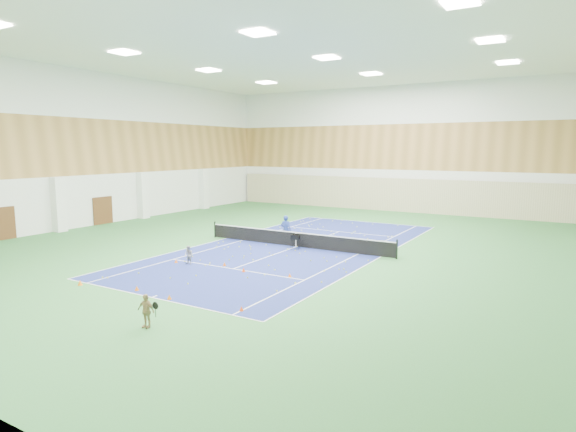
{
  "coord_description": "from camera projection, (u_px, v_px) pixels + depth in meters",
  "views": [
    {
      "loc": [
        14.49,
        -25.35,
        6.04
      ],
      "look_at": [
        -0.2,
        -0.64,
        2.0
      ],
      "focal_mm": 30.0,
      "sensor_mm": 36.0,
      "label": 1
    }
  ],
  "objects": [
    {
      "name": "ground",
      "position": [
        296.0,
        247.0,
        29.75
      ],
      "size": [
        40.0,
        40.0,
        0.0
      ],
      "primitive_type": "plane",
      "color": "#2E6D35",
      "rests_on": "ground"
    },
    {
      "name": "room_shell",
      "position": [
        296.0,
        149.0,
        28.92
      ],
      "size": [
        36.0,
        40.0,
        12.0
      ],
      "primitive_type": null,
      "color": "white",
      "rests_on": "ground"
    },
    {
      "name": "wood_cladding",
      "position": [
        296.0,
        115.0,
        28.64
      ],
      "size": [
        36.0,
        40.0,
        8.0
      ],
      "primitive_type": null,
      "color": "#AA7B3F",
      "rests_on": "room_shell"
    },
    {
      "name": "ceiling_light_grid",
      "position": [
        296.0,
        47.0,
        28.09
      ],
      "size": [
        21.4,
        25.4,
        0.06
      ],
      "primitive_type": null,
      "color": "white",
      "rests_on": "room_shell"
    },
    {
      "name": "court_surface",
      "position": [
        296.0,
        247.0,
        29.75
      ],
      "size": [
        10.97,
        23.77,
        0.01
      ],
      "primitive_type": "cube",
      "color": "navy",
      "rests_on": "ground"
    },
    {
      "name": "tennis_balls_scatter",
      "position": [
        296.0,
        246.0,
        29.74
      ],
      "size": [
        10.57,
        22.77,
        0.07
      ],
      "primitive_type": null,
      "color": "yellow",
      "rests_on": "ground"
    },
    {
      "name": "tennis_net",
      "position": [
        296.0,
        238.0,
        29.67
      ],
      "size": [
        12.8,
        0.1,
        1.1
      ],
      "primitive_type": null,
      "color": "black",
      "rests_on": "ground"
    },
    {
      "name": "back_curtain",
      "position": [
        398.0,
        195.0,
        46.34
      ],
      "size": [
        35.4,
        0.16,
        3.2
      ],
      "primitive_type": "cube",
      "color": "#C6B793",
      "rests_on": "ground"
    },
    {
      "name": "door_left_a",
      "position": [
        2.0,
        224.0,
        31.86
      ],
      "size": [
        0.08,
        1.8,
        2.2
      ],
      "primitive_type": "cube",
      "color": "#593319",
      "rests_on": "ground"
    },
    {
      "name": "door_left_b",
      "position": [
        103.0,
        210.0,
        38.67
      ],
      "size": [
        0.08,
        1.8,
        2.2
      ],
      "primitive_type": "cube",
      "color": "#593319",
      "rests_on": "ground"
    },
    {
      "name": "coach",
      "position": [
        286.0,
        229.0,
        30.69
      ],
      "size": [
        0.74,
        0.57,
        1.83
      ],
      "primitive_type": "imported",
      "rotation": [
        0.0,
        0.0,
        3.35
      ],
      "color": "navy",
      "rests_on": "ground"
    },
    {
      "name": "child_court",
      "position": [
        189.0,
        255.0,
        25.19
      ],
      "size": [
        0.49,
        0.39,
        1.0
      ],
      "primitive_type": "imported",
      "rotation": [
        0.0,
        0.0,
        -0.02
      ],
      "color": "gray",
      "rests_on": "ground"
    },
    {
      "name": "child_apron",
      "position": [
        146.0,
        311.0,
        16.29
      ],
      "size": [
        0.71,
        0.35,
        1.18
      ],
      "primitive_type": "imported",
      "rotation": [
        0.0,
        0.0,
        0.09
      ],
      "color": "#A0875B",
      "rests_on": "ground"
    },
    {
      "name": "ball_cart",
      "position": [
        295.0,
        242.0,
        29.02
      ],
      "size": [
        0.66,
        0.66,
        0.91
      ],
      "primitive_type": null,
      "rotation": [
        0.0,
        0.0,
        0.3
      ],
      "color": "black",
      "rests_on": "ground"
    },
    {
      "name": "cone_svc_a",
      "position": [
        176.0,
        261.0,
        25.6
      ],
      "size": [
        0.19,
        0.19,
        0.21
      ],
      "primitive_type": "cone",
      "color": "#D9540B",
      "rests_on": "ground"
    },
    {
      "name": "cone_svc_b",
      "position": [
        224.0,
        264.0,
        24.9
      ],
      "size": [
        0.19,
        0.19,
        0.2
      ],
      "primitive_type": "cone",
      "color": "#D9570B",
      "rests_on": "ground"
    },
    {
      "name": "cone_svc_c",
      "position": [
        244.0,
        270.0,
        23.72
      ],
      "size": [
        0.19,
        0.19,
        0.21
      ],
      "primitive_type": "cone",
      "color": "#F3450C",
      "rests_on": "ground"
    },
    {
      "name": "cone_svc_d",
      "position": [
        290.0,
        275.0,
        22.75
      ],
      "size": [
        0.17,
        0.17,
        0.19
      ],
      "primitive_type": "cone",
      "color": "#FF620D",
      "rests_on": "ground"
    },
    {
      "name": "cone_base_a",
      "position": [
        80.0,
        283.0,
        21.41
      ],
      "size": [
        0.21,
        0.21,
        0.24
      ],
      "primitive_type": "cone",
      "color": "orange",
      "rests_on": "ground"
    },
    {
      "name": "cone_base_b",
      "position": [
        137.0,
        288.0,
        20.6
      ],
      "size": [
        0.2,
        0.2,
        0.21
      ],
      "primitive_type": "cone",
      "color": "#E2600B",
      "rests_on": "ground"
    },
    {
      "name": "cone_base_c",
      "position": [
        169.0,
        297.0,
        19.39
      ],
      "size": [
        0.19,
        0.19,
        0.21
      ],
      "primitive_type": "cone",
      "color": "orange",
      "rests_on": "ground"
    },
    {
      "name": "cone_base_d",
      "position": [
        241.0,
        309.0,
        18.0
      ],
      "size": [
        0.17,
        0.17,
        0.19
      ],
      "primitive_type": "cone",
      "color": "#FF480D",
      "rests_on": "ground"
    }
  ]
}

